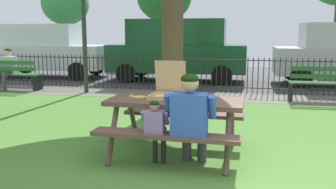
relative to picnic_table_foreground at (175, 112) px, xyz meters
The scene contains 16 objects.
ground 1.00m from the picnic_table_foreground, 11.01° to the left, with size 28.00×10.53×0.02m, color #4F8333.
cobblestone_walkway 4.82m from the picnic_table_foreground, 80.57° to the left, with size 28.00×1.40×0.01m, color slate.
street_asphalt 9.42m from the picnic_table_foreground, 85.22° to the left, with size 28.00×7.91×0.01m, color #424247.
picnic_table_foreground is the anchor object (origin of this frame).
pizza_box_open 0.33m from the picnic_table_foreground, 133.92° to the left, with size 0.45×0.51×0.50m.
pizza_slice_on_table 0.59m from the picnic_table_foreground, 169.87° to the left, with size 0.26×0.21×0.02m.
adult_at_table 0.59m from the picnic_table_foreground, 59.94° to the right, with size 0.61×0.59×1.19m.
child_at_table 0.55m from the picnic_table_foreground, 103.88° to the right, with size 0.34×0.33×0.86m.
iron_fence_streetside 5.47m from the picnic_table_foreground, 81.77° to the left, with size 18.70×0.03×0.98m.
park_bench_left 7.32m from the picnic_table_foreground, 141.28° to the left, with size 1.60×0.46×0.85m.
park_bench_center 5.33m from the picnic_table_foreground, 59.22° to the left, with size 1.62×0.54×0.85m.
person_on_park_bench 7.49m from the picnic_table_foreground, 142.14° to the left, with size 0.61×0.59×1.19m.
lamp_post_walkway 5.97m from the picnic_table_foreground, 126.97° to the left, with size 0.28×0.28×3.79m.
parked_car_left 9.89m from the picnic_table_foreground, 130.07° to the left, with size 4.49×2.10×1.94m.
parked_car_center 7.72m from the picnic_table_foreground, 100.79° to the left, with size 4.64×2.03×2.08m.
far_tree_left 17.13m from the picnic_table_foreground, 122.50° to the left, with size 2.59×2.59×4.38m.
Camera 1 is at (0.16, -3.58, 1.66)m, focal length 38.95 mm.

